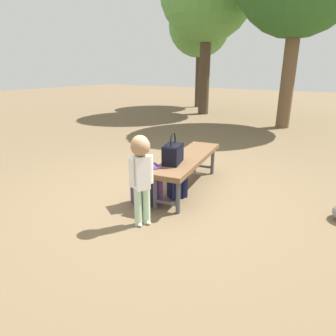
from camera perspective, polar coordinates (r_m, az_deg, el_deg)
The scene contains 7 objects.
ground_plane at distance 3.62m, azimuth -1.01°, elevation -6.11°, with size 40.00×40.00×0.00m, color brown.
park_bench at distance 3.80m, azimuth 3.93°, elevation 1.45°, with size 1.64×0.65×0.45m.
handbag at distance 3.47m, azimuth 0.96°, elevation 2.95°, with size 0.36×0.26×0.37m.
child_standing at distance 2.85m, azimuth -5.26°, elevation 0.21°, with size 0.23×0.19×0.93m.
backpack_large at distance 3.42m, azimuth -4.24°, elevation -2.85°, with size 0.39×0.36×0.53m.
backpack_small at distance 3.62m, azimuth 1.79°, elevation -3.03°, with size 0.26×0.24×0.36m.
tree_mid at distance 12.57m, azimuth 6.14°, elevation 25.80°, with size 2.37×2.37×4.28m.
Camera 1 is at (2.72, 1.83, 1.52)m, focal length 31.45 mm.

